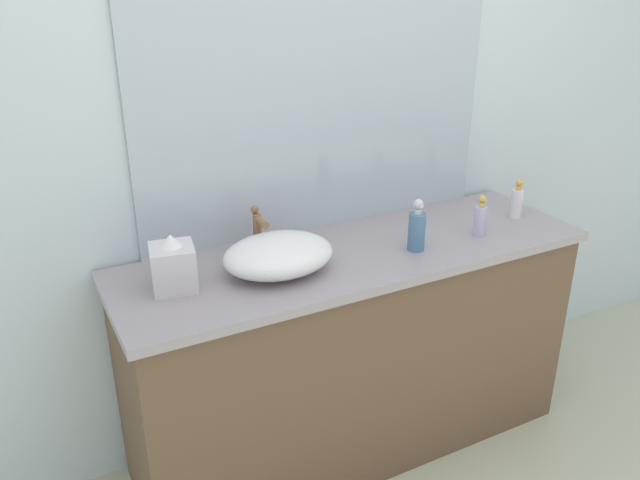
{
  "coord_description": "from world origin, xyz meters",
  "views": [
    {
      "loc": [
        -1.05,
        -1.34,
        1.79
      ],
      "look_at": [
        -0.14,
        0.41,
        0.92
      ],
      "focal_mm": 36.54,
      "sensor_mm": 36.0,
      "label": 1
    }
  ],
  "objects_px": {
    "tissue_box": "(173,265)",
    "soap_dispenser": "(480,218)",
    "sink_basin": "(278,255)",
    "lotion_bottle": "(517,201)",
    "perfume_bottle": "(417,229)"
  },
  "relations": [
    {
      "from": "sink_basin",
      "to": "tissue_box",
      "type": "bearing_deg",
      "value": 172.07
    },
    {
      "from": "soap_dispenser",
      "to": "lotion_bottle",
      "type": "bearing_deg",
      "value": 16.02
    },
    {
      "from": "tissue_box",
      "to": "soap_dispenser",
      "type": "bearing_deg",
      "value": -5.79
    },
    {
      "from": "perfume_bottle",
      "to": "tissue_box",
      "type": "xyz_separation_m",
      "value": [
        -0.83,
        0.11,
        -0.0
      ]
    },
    {
      "from": "soap_dispenser",
      "to": "lotion_bottle",
      "type": "xyz_separation_m",
      "value": [
        0.24,
        0.07,
        0.0
      ]
    },
    {
      "from": "soap_dispenser",
      "to": "perfume_bottle",
      "type": "height_order",
      "value": "perfume_bottle"
    },
    {
      "from": "perfume_bottle",
      "to": "tissue_box",
      "type": "relative_size",
      "value": 1.04
    },
    {
      "from": "sink_basin",
      "to": "tissue_box",
      "type": "xyz_separation_m",
      "value": [
        -0.33,
        0.05,
        0.02
      ]
    },
    {
      "from": "sink_basin",
      "to": "soap_dispenser",
      "type": "relative_size",
      "value": 2.37
    },
    {
      "from": "sink_basin",
      "to": "perfume_bottle",
      "type": "bearing_deg",
      "value": -7.61
    },
    {
      "from": "soap_dispenser",
      "to": "lotion_bottle",
      "type": "relative_size",
      "value": 0.98
    },
    {
      "from": "soap_dispenser",
      "to": "tissue_box",
      "type": "distance_m",
      "value": 1.11
    },
    {
      "from": "sink_basin",
      "to": "soap_dispenser",
      "type": "bearing_deg",
      "value": -4.87
    },
    {
      "from": "lotion_bottle",
      "to": "sink_basin",
      "type": "bearing_deg",
      "value": -179.82
    },
    {
      "from": "lotion_bottle",
      "to": "tissue_box",
      "type": "height_order",
      "value": "tissue_box"
    }
  ]
}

